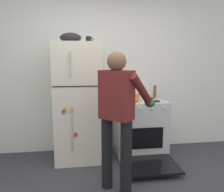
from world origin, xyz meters
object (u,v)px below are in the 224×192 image
refrigerator (78,102)px  mixing_bowl (71,38)px  person_cook (118,110)px  coffee_mug (89,40)px  stove_range (140,128)px  red_pot (131,97)px  pepper_mill (155,91)px

refrigerator → mixing_bowl: bearing=179.8°
person_cook → mixing_bowl: 1.40m
mixing_bowl → refrigerator: bearing=-0.2°
coffee_mug → stove_range: bearing=-4.9°
red_pot → mixing_bowl: size_ratio=1.10×
stove_range → coffee_mug: coffee_mug is taller
red_pot → coffee_mug: (-0.63, 0.10, 0.86)m
stove_range → red_pot: (-0.16, -0.03, 0.51)m
refrigerator → pepper_mill: refrigerator is taller
stove_range → refrigerator: bearing=179.0°
stove_range → pepper_mill: size_ratio=6.16×
refrigerator → coffee_mug: bearing=15.4°
stove_range → person_cook: person_cook is taller
stove_range → pepper_mill: (0.30, 0.22, 0.56)m
refrigerator → coffee_mug: 0.94m
coffee_mug → pepper_mill: coffee_mug is taller
red_pot → pepper_mill: pepper_mill is taller
person_cook → mixing_bowl: mixing_bowl is taller
pepper_mill → mixing_bowl: size_ratio=0.64×
red_pot → coffee_mug: bearing=171.0°
refrigerator → stove_range: bearing=-1.0°
pepper_mill → stove_range: bearing=-144.0°
coffee_mug → pepper_mill: 1.37m
refrigerator → pepper_mill: 1.29m
stove_range → person_cook: (-0.52, -0.95, 0.53)m
person_cook → red_pot: size_ratio=4.73×
stove_range → person_cook: size_ratio=0.75×
mixing_bowl → pepper_mill: bearing=8.4°
coffee_mug → pepper_mill: bearing=7.8°
stove_range → coffee_mug: bearing=175.1°
person_cook → refrigerator: bearing=115.3°
person_cook → coffee_mug: 1.35m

